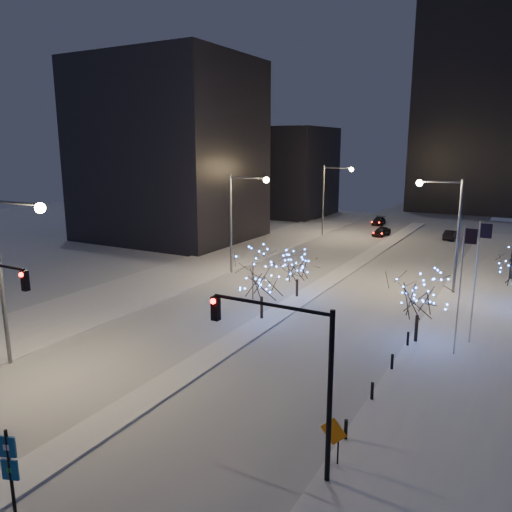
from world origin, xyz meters
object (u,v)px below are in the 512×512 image
Objects in this scene: street_lamp_w_near at (10,259)px; street_lamp_east at (448,220)px; holiday_tree_median_far at (297,267)px; holiday_tree_plaza_near at (419,295)px; traffic_signal_east at (292,360)px; car_near at (381,231)px; car_mid at (451,235)px; street_lamp_w_mid at (240,210)px; wayfinding_sign at (9,465)px; street_lamp_w_far at (331,191)px; car_far at (379,221)px; construction_sign at (333,436)px; holiday_tree_median_near at (262,275)px.

street_lamp_w_near is 1.00× the size of street_lamp_east.
holiday_tree_plaza_near reaches higher than holiday_tree_median_far.
street_lamp_w_near is 33.85m from street_lamp_east.
car_near is (-11.32, 54.71, -4.10)m from traffic_signal_east.
street_lamp_east is at bearing 101.58° from car_mid.
street_lamp_w_mid reaches higher than wayfinding_sign.
street_lamp_w_mid is 1.00× the size of street_lamp_w_far.
street_lamp_w_mid is 31.60m from traffic_signal_east.
holiday_tree_plaza_near reaches higher than car_mid.
street_lamp_w_near is 1.00× the size of street_lamp_w_far.
holiday_tree_median_far reaches higher than car_far.
car_far is (-12.35, 8.14, -0.02)m from car_mid.
street_lamp_w_mid is at bearing -100.49° from car_far.
street_lamp_w_far is (0.00, 25.00, 0.00)m from street_lamp_w_mid.
street_lamp_east reaches higher than construction_sign.
street_lamp_w_far reaches higher than holiday_tree_median_near.
construction_sign is (-0.20, -14.83, -1.95)m from holiday_tree_plaza_near.
holiday_tree_plaza_near reaches higher than car_far.
construction_sign is at bearing 22.16° from wayfinding_sign.
wayfinding_sign is 11.89m from construction_sign.
car_near is at bearing 92.70° from holiday_tree_median_near.
street_lamp_w_mid is 1.89× the size of holiday_tree_median_near.
car_far is at bearing 95.79° from holiday_tree_median_near.
holiday_tree_plaza_near reaches higher than construction_sign.
car_near is (6.56, 28.70, -5.83)m from street_lamp_w_mid.
street_lamp_w_far is at bearing 119.02° from holiday_tree_plaza_near.
street_lamp_w_near reaches higher than car_far.
street_lamp_east is at bearing 52.92° from holiday_tree_median_near.
wayfinding_sign is (10.59, -8.00, -4.42)m from street_lamp_w_near.
car_far is at bearing 112.94° from construction_sign.
street_lamp_w_mid is 19.26m from street_lamp_east.
street_lamp_w_near is 1.00× the size of street_lamp_w_mid.
street_lamp_w_near is 2.09× the size of holiday_tree_plaza_near.
street_lamp_w_near is at bearing 79.00° from car_mid.
street_lamp_w_far is 9.53m from car_near.
car_mid is 0.91× the size of car_far.
street_lamp_w_far is 40.20m from holiday_tree_plaza_near.
car_mid is 0.74× the size of holiday_tree_median_near.
street_lamp_w_mid reaches higher than holiday_tree_median_near.
traffic_signal_east is at bearing -95.58° from holiday_tree_plaza_near.
street_lamp_east is at bearing 55.81° from street_lamp_w_near.
street_lamp_east is 29.14m from car_near.
street_lamp_w_near is at bearing -90.00° from street_lamp_w_far.
construction_sign is at bearing -61.85° from holiday_tree_median_far.
holiday_tree_median_near reaches higher than construction_sign.
street_lamp_w_far is at bearing -141.91° from car_near.
car_mid is at bearing 102.56° from construction_sign.
traffic_signal_east is at bearing -55.49° from street_lamp_w_mid.
construction_sign is at bearing -68.03° from car_near.
car_mid is 1.97× the size of construction_sign.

